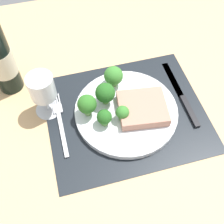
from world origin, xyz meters
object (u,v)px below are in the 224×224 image
(plate, at_px, (126,111))
(steak, at_px, (142,108))
(wine_glass, at_px, (42,90))
(fork, at_px, (60,123))
(knife, at_px, (183,98))

(plate, distance_m, steak, 0.05)
(plate, bearing_deg, wine_glass, 161.03)
(plate, distance_m, fork, 0.17)
(fork, bearing_deg, wine_glass, 113.86)
(plate, bearing_deg, knife, 1.89)
(fork, relative_size, knife, 0.83)
(knife, distance_m, wine_glass, 0.37)
(fork, distance_m, wine_glass, 0.10)
(knife, xyz_separation_m, wine_glass, (-0.35, 0.06, 0.08))
(knife, bearing_deg, fork, 177.76)
(plate, xyz_separation_m, knife, (0.16, 0.01, -0.00))
(fork, relative_size, wine_glass, 1.54)
(steak, relative_size, fork, 0.62)
(knife, bearing_deg, plate, -178.81)
(plate, height_order, fork, plate)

